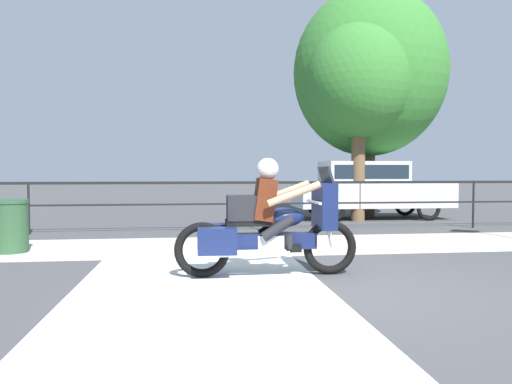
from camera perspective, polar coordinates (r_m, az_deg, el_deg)
name	(u,v)px	position (r m, az deg, el deg)	size (l,w,h in m)	color
ground_plane	(331,288)	(5.99, 8.55, -10.79)	(120.00, 120.00, 0.00)	#424244
sidewalk_band	(280,245)	(9.25, 2.79, -6.05)	(44.00, 2.40, 0.01)	#B7B2A8
crosswalk_band	(202,296)	(5.58, -6.21, -11.73)	(2.93, 6.00, 0.01)	silver
fence_railing	(264,192)	(11.33, 0.87, 0.02)	(36.00, 0.05, 1.13)	black
motorcycle	(267,224)	(6.48, 1.31, -3.66)	(2.39, 0.76, 1.54)	black
parked_car	(368,186)	(14.65, 12.73, 0.65)	(4.38, 1.67, 1.64)	#B7BCC4
trash_bin	(11,226)	(9.28, -26.24, -3.52)	(0.58, 0.58, 0.89)	#284C2D
tree_behind_sign	(369,73)	(15.50, 12.83, 13.13)	(4.47, 4.47, 6.74)	brown
tree_behind_car	(359,81)	(14.06, 11.68, 12.26)	(2.83, 2.83, 5.38)	brown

